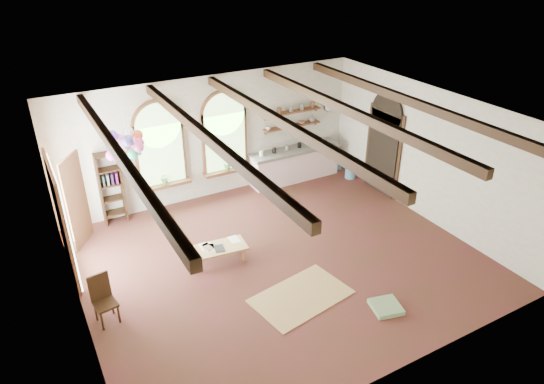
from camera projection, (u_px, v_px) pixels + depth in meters
floor at (281, 260)px, 10.40m from camera, size 8.00×8.00×0.00m
ceiling_beams at (282, 122)px, 8.95m from camera, size 6.20×6.80×0.18m
window_left at (160, 148)px, 11.69m from camera, size 1.30×0.28×2.20m
window_right at (225, 135)px, 12.42m from camera, size 1.30×0.28×2.20m
left_doorway at (62, 222)px, 9.56m from camera, size 0.10×1.90×2.50m
right_doorway at (382, 153)px, 12.74m from camera, size 0.10×1.30×2.40m
kitchen_counter at (295, 164)px, 13.64m from camera, size 2.68×0.62×0.94m
wall_shelf_lower at (292, 126)px, 13.28m from camera, size 1.70×0.24×0.04m
wall_shelf_upper at (292, 112)px, 13.09m from camera, size 1.70×0.24×0.04m
wall_clock at (329, 106)px, 13.71m from camera, size 0.32×0.04×0.32m
bookshelf at (111, 188)px, 11.39m from camera, size 0.53×0.32×1.80m
coffee_table at (217, 249)px, 10.20m from camera, size 1.30×0.70×0.36m
side_chair at (106, 309)px, 8.62m from camera, size 0.43×0.43×0.95m
floor_mat at (301, 296)px, 9.32m from camera, size 2.01×1.43×0.02m
floor_cushion at (386, 307)px, 9.00m from camera, size 0.63×0.63×0.09m
water_jug_a at (351, 170)px, 13.82m from camera, size 0.31×0.31×0.60m
water_jug_b at (338, 161)px, 14.41m from camera, size 0.28×0.28×0.54m
balloon_cluster at (126, 144)px, 10.04m from camera, size 0.87×0.90×1.15m
table_book at (205, 249)px, 10.10m from camera, size 0.20×0.25×0.02m
tablet at (219, 248)px, 10.14m from camera, size 0.25×0.32×0.01m
potted_plant_left at (165, 178)px, 11.97m from camera, size 0.27×0.23×0.30m
potted_plant_right at (228, 165)px, 12.70m from camera, size 0.27×0.23×0.30m
shelf_cup_a at (268, 128)px, 12.93m from camera, size 0.12×0.10×0.10m
shelf_cup_b at (280, 126)px, 13.08m from camera, size 0.10×0.10×0.09m
shelf_bowl_a at (291, 125)px, 13.24m from camera, size 0.22×0.22×0.05m
shelf_bowl_b at (301, 122)px, 13.38m from camera, size 0.20×0.20×0.06m
shelf_vase at (312, 118)px, 13.50m from camera, size 0.18×0.18×0.19m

